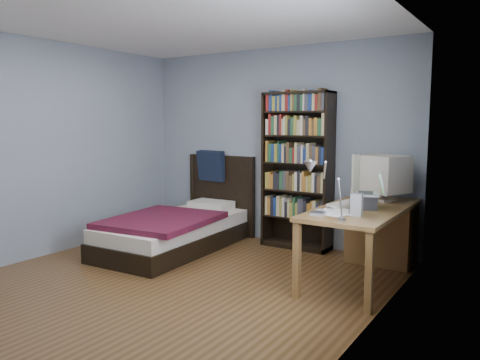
{
  "coord_description": "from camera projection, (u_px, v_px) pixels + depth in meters",
  "views": [
    {
      "loc": [
        2.94,
        -3.25,
        1.56
      ],
      "look_at": [
        0.32,
        0.8,
        0.96
      ],
      "focal_mm": 35.0,
      "sensor_mm": 36.0,
      "label": 1
    }
  ],
  "objects": [
    {
      "name": "external_drive",
      "position": [
        318.0,
        214.0,
        4.19
      ],
      "size": [
        0.13,
        0.13,
        0.02
      ],
      "primitive_type": "cube",
      "rotation": [
        0.0,
        0.0,
        0.1
      ],
      "color": "#949496",
      "rests_on": "desk"
    },
    {
      "name": "bookshelf",
      "position": [
        297.0,
        171.0,
        5.75
      ],
      "size": [
        0.86,
        0.3,
        1.92
      ],
      "color": "black",
      "rests_on": "floor"
    },
    {
      "name": "phone_silver",
      "position": [
        330.0,
        209.0,
        4.44
      ],
      "size": [
        0.1,
        0.12,
        0.02
      ],
      "primitive_type": "cube",
      "rotation": [
        0.0,
        0.0,
        0.57
      ],
      "color": "silver",
      "rests_on": "desk"
    },
    {
      "name": "phone_grey",
      "position": [
        319.0,
        210.0,
        4.37
      ],
      "size": [
        0.05,
        0.09,
        0.02
      ],
      "primitive_type": "cube",
      "rotation": [
        0.0,
        0.0,
        -0.09
      ],
      "color": "#949496",
      "rests_on": "desk"
    },
    {
      "name": "desk_lamp",
      "position": [
        316.0,
        173.0,
        3.64
      ],
      "size": [
        0.21,
        0.45,
        0.54
      ],
      "color": "#99999E",
      "rests_on": "desk"
    },
    {
      "name": "soda_can",
      "position": [
        359.0,
        198.0,
        4.8
      ],
      "size": [
        0.07,
        0.07,
        0.12
      ],
      "primitive_type": "cylinder",
      "color": "#073616",
      "rests_on": "desk"
    },
    {
      "name": "crt_monitor",
      "position": [
        383.0,
        175.0,
        4.94
      ],
      "size": [
        0.57,
        0.52,
        0.49
      ],
      "color": "beige",
      "rests_on": "desk"
    },
    {
      "name": "laptop",
      "position": [
        369.0,
        198.0,
        4.48
      ],
      "size": [
        0.36,
        0.35,
        0.36
      ],
      "color": "#2D2D30",
      "rests_on": "desk"
    },
    {
      "name": "mouse",
      "position": [
        369.0,
        201.0,
        4.82
      ],
      "size": [
        0.06,
        0.1,
        0.03
      ],
      "primitive_type": "ellipsoid",
      "color": "silver",
      "rests_on": "desk"
    },
    {
      "name": "keyboard",
      "position": [
        346.0,
        204.0,
        4.65
      ],
      "size": [
        0.27,
        0.49,
        0.04
      ],
      "primitive_type": "cube",
      "rotation": [
        0.0,
        0.07,
        -0.2
      ],
      "color": "#BBB49C",
      "rests_on": "desk"
    },
    {
      "name": "bed",
      "position": [
        179.0,
        227.0,
        5.83
      ],
      "size": [
        1.22,
        2.12,
        1.16
      ],
      "color": "black",
      "rests_on": "floor"
    },
    {
      "name": "desk",
      "position": [
        377.0,
        229.0,
        5.01
      ],
      "size": [
        0.75,
        1.69,
        0.73
      ],
      "color": "brown",
      "rests_on": "floor"
    },
    {
      "name": "speaker",
      "position": [
        357.0,
        205.0,
        4.16
      ],
      "size": [
        0.11,
        0.11,
        0.2
      ],
      "primitive_type": "cube",
      "rotation": [
        0.0,
        0.0,
        0.16
      ],
      "color": "#949496",
      "rests_on": "desk"
    },
    {
      "name": "room",
      "position": [
        166.0,
        155.0,
        4.31
      ],
      "size": [
        4.2,
        4.24,
        2.5
      ],
      "color": "#4F3417",
      "rests_on": "ground"
    }
  ]
}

